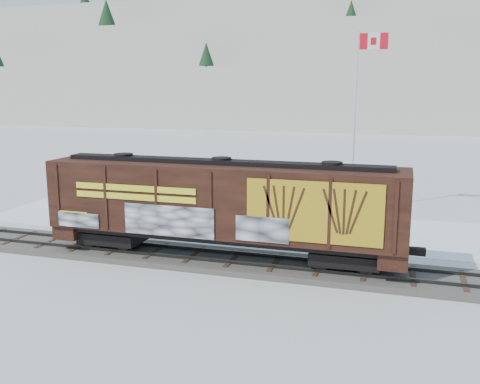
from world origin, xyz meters
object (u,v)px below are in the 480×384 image
(car_silver, at_px, (124,209))
(car_dark, at_px, (329,216))
(car_white, at_px, (344,220))
(hopper_railcar, at_px, (222,203))
(flagpole, at_px, (355,147))

(car_silver, bearing_deg, car_dark, -63.11)
(car_white, relative_size, car_dark, 0.81)
(hopper_railcar, height_order, car_dark, hopper_railcar)
(flagpole, height_order, car_silver, flagpole)
(flagpole, relative_size, car_silver, 2.82)
(flagpole, height_order, car_white, flagpole)
(flagpole, distance_m, car_silver, 15.37)
(hopper_railcar, relative_size, car_white, 3.85)
(car_dark, bearing_deg, car_silver, 121.37)
(car_silver, relative_size, car_dark, 0.77)
(hopper_railcar, distance_m, car_dark, 8.88)
(hopper_railcar, xyz_separation_m, car_dark, (3.95, 7.67, -2.12))
(car_silver, distance_m, car_dark, 12.49)
(hopper_railcar, xyz_separation_m, flagpole, (4.87, 12.74, 1.41))
(car_white, bearing_deg, flagpole, -0.29)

